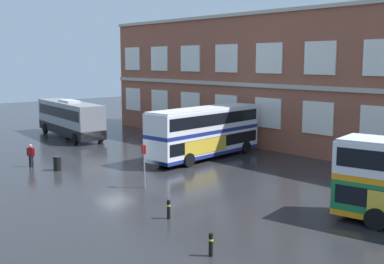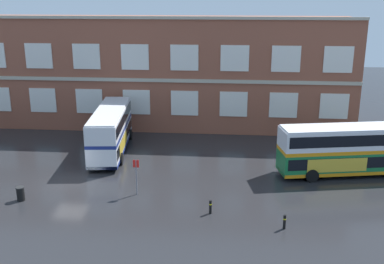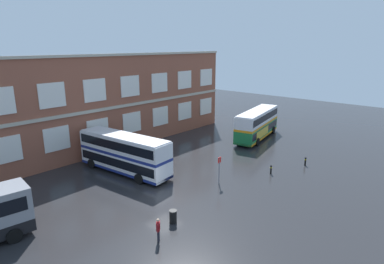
{
  "view_description": "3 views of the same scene",
  "coord_description": "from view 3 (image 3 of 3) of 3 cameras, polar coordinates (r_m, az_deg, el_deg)",
  "views": [
    {
      "loc": [
        29.39,
        -18.86,
        7.78
      ],
      "look_at": [
        5.1,
        2.92,
        2.97
      ],
      "focal_mm": 45.43,
      "sensor_mm": 36.0,
      "label": 1
    },
    {
      "loc": [
        12.64,
        -32.49,
        14.3
      ],
      "look_at": [
        9.4,
        3.49,
        3.36
      ],
      "focal_mm": 43.35,
      "sensor_mm": 36.0,
      "label": 2
    },
    {
      "loc": [
        -17.76,
        -19.02,
        13.09
      ],
      "look_at": [
        8.26,
        4.03,
        3.66
      ],
      "focal_mm": 30.39,
      "sensor_mm": 36.0,
      "label": 3
    }
  ],
  "objects": [
    {
      "name": "safety_bollard_east",
      "position": [
        34.98,
        13.69,
        -6.39
      ],
      "size": [
        0.19,
        0.19,
        0.95
      ],
      "color": "black",
      "rests_on": "ground"
    },
    {
      "name": "station_litter_bin",
      "position": [
        25.34,
        -3.34,
        -14.59
      ],
      "size": [
        0.6,
        0.6,
        1.03
      ],
      "color": "black",
      "rests_on": "ground"
    },
    {
      "name": "waiting_passenger",
      "position": [
        23.18,
        -5.95,
        -16.55
      ],
      "size": [
        0.54,
        0.5,
        1.7
      ],
      "color": "black",
      "rests_on": "ground"
    },
    {
      "name": "bus_stand_flag",
      "position": [
        31.43,
        4.8,
        -6.25
      ],
      "size": [
        0.44,
        0.1,
        2.7
      ],
      "color": "slate",
      "rests_on": "ground"
    },
    {
      "name": "ground_plane",
      "position": [
        30.47,
        -7.58,
        -10.41
      ],
      "size": [
        120.0,
        120.0,
        0.0
      ],
      "primitive_type": "plane",
      "color": "#232326"
    },
    {
      "name": "brick_terminal_building",
      "position": [
        42.86,
        -19.35,
        4.62
      ],
      "size": [
        45.42,
        8.19,
        12.03
      ],
      "color": "brown",
      "rests_on": "ground"
    },
    {
      "name": "double_decker_middle",
      "position": [
        47.11,
        11.37,
        1.44
      ],
      "size": [
        11.29,
        4.65,
        4.07
      ],
      "color": "#197038",
      "rests_on": "ground"
    },
    {
      "name": "safety_bollard_west",
      "position": [
        38.41,
        19.27,
        -4.86
      ],
      "size": [
        0.19,
        0.19,
        0.95
      ],
      "color": "black",
      "rests_on": "ground"
    },
    {
      "name": "double_decker_near",
      "position": [
        34.57,
        -11.81,
        -3.61
      ],
      "size": [
        3.74,
        11.21,
        4.07
      ],
      "color": "silver",
      "rests_on": "ground"
    }
  ]
}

